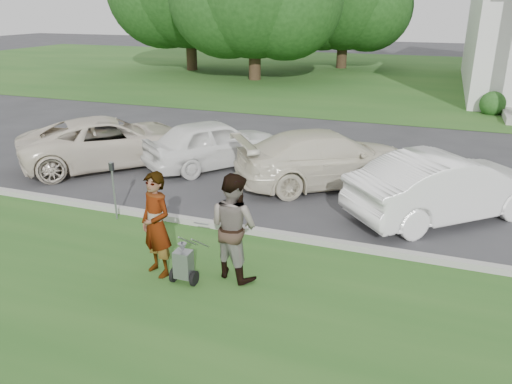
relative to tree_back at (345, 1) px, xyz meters
The scene contains 13 objects.
ground 30.62m from the tree_back, 82.38° to the right, with size 120.00×120.00×0.00m, color #333335.
grass_strip 33.57m from the tree_back, 83.07° to the right, with size 80.00×7.00×0.01m, color #26561D.
church_lawn 6.88m from the tree_back, 36.69° to the right, with size 80.00×30.00×0.01m, color #26561D.
curb 30.07m from the tree_back, 82.24° to the right, with size 80.00×0.18×0.15m, color #9E9E93.
tree_back is the anchor object (origin of this frame).
striping_cart 32.19m from the tree_back, 83.73° to the right, with size 0.46×0.90×0.84m.
person_left 31.92m from the tree_back, 84.74° to the right, with size 0.70×0.46×1.91m, color #999999.
person_right 31.67m from the tree_back, 82.32° to the right, with size 0.94×0.73×1.93m, color #999999.
parking_meter_near 30.03m from the tree_back, 88.58° to the right, with size 0.10×0.09×1.36m.
car_a 26.67m from the tree_back, 93.95° to the right, with size 2.39×5.18×1.44m, color beige.
car_b 25.73m from the tree_back, 87.33° to the right, with size 1.69×4.20×1.43m, color white.
car_c 26.48m from the tree_back, 79.72° to the right, with size 2.03×4.98×1.45m, color #EBE3C7.
car_d 28.44m from the tree_back, 74.19° to the right, with size 1.60×4.58×1.51m, color white.
Camera 1 is at (3.27, -8.42, 4.60)m, focal length 35.00 mm.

